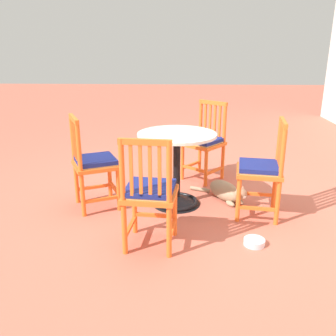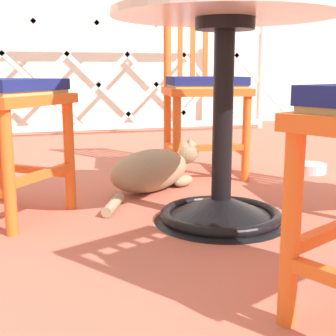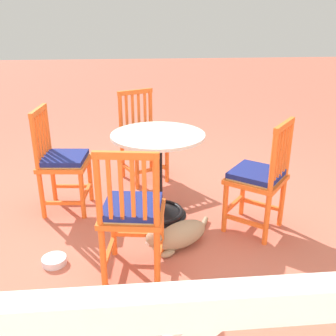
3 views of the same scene
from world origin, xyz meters
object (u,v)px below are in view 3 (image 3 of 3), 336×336
orange_chair_near_fence (132,213)px  orange_chair_by_planter (143,138)px  tabby_cat (177,236)px  orange_chair_at_corner (259,178)px  pet_water_bowl (54,261)px  orange_chair_facing_out (62,162)px  cafe_table (158,185)px

orange_chair_near_fence → orange_chair_by_planter: 1.58m
tabby_cat → orange_chair_at_corner: bearing=-162.4°
pet_water_bowl → orange_chair_facing_out: bearing=-87.5°
orange_chair_at_corner → pet_water_bowl: orange_chair_at_corner is taller
orange_chair_by_planter → pet_water_bowl: bearing=64.8°
orange_chair_by_planter → orange_chair_facing_out: 0.94m
orange_chair_at_corner → orange_chair_by_planter: same height
orange_chair_at_corner → orange_chair_facing_out: size_ratio=1.00×
orange_chair_facing_out → pet_water_bowl: size_ratio=5.36×
orange_chair_near_fence → tabby_cat: 0.54m
cafe_table → orange_chair_near_fence: orange_chair_near_fence is taller
orange_chair_near_fence → tabby_cat: (-0.32, -0.26, -0.35)m
cafe_table → orange_chair_by_planter: size_ratio=0.83×
tabby_cat → pet_water_bowl: bearing=8.2°
orange_chair_facing_out → pet_water_bowl: bearing=92.5°
orange_chair_by_planter → orange_chair_facing_out: size_ratio=1.00×
pet_water_bowl → cafe_table: bearing=-140.4°
orange_chair_at_corner → tabby_cat: bearing=17.6°
orange_chair_at_corner → orange_chair_facing_out: (1.57, -0.50, 0.00)m
orange_chair_at_corner → pet_water_bowl: 1.62m
orange_chair_facing_out → orange_chair_near_fence: bearing=121.5°
orange_chair_by_planter → tabby_cat: bearing=98.8°
tabby_cat → pet_water_bowl: (0.88, 0.13, -0.07)m
orange_chair_near_fence → orange_chair_facing_out: 1.13m
cafe_table → pet_water_bowl: bearing=39.6°
cafe_table → pet_water_bowl: cafe_table is taller
orange_chair_near_fence → orange_chair_at_corner: same height
orange_chair_at_corner → orange_chair_by_planter: 1.40m
orange_chair_at_corner → orange_chair_facing_out: 1.65m
orange_chair_by_planter → orange_chair_at_corner: bearing=127.8°
cafe_table → orange_chair_at_corner: (-0.76, 0.31, 0.16)m
orange_chair_near_fence → orange_chair_facing_out: same height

